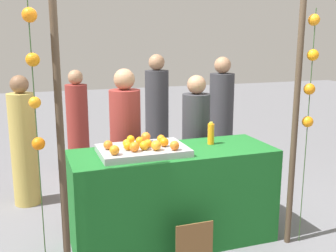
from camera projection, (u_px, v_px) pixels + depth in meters
ground_plane at (173, 240)px, 3.96m from camera, size 24.00×24.00×0.00m
stall_counter at (173, 196)px, 3.86m from camera, size 1.91×0.70×0.91m
orange_tray at (143, 150)px, 3.65m from camera, size 0.78×0.52×0.06m
orange_0 at (131, 139)px, 3.77m from camera, size 0.08×0.08×0.08m
orange_1 at (114, 150)px, 3.39m from camera, size 0.08×0.08×0.08m
orange_2 at (108, 145)px, 3.56m from camera, size 0.08×0.08×0.08m
orange_3 at (144, 146)px, 3.54m from camera, size 0.08×0.08×0.08m
orange_4 at (134, 147)px, 3.49m from camera, size 0.09×0.09×0.09m
orange_5 at (127, 143)px, 3.63m from camera, size 0.07×0.07×0.07m
orange_6 at (164, 142)px, 3.66m from camera, size 0.08×0.08×0.08m
orange_7 at (148, 144)px, 3.62m from camera, size 0.07×0.07×0.07m
orange_8 at (161, 139)px, 3.78m from camera, size 0.08×0.08×0.08m
orange_9 at (156, 145)px, 3.53m from camera, size 0.09×0.09×0.09m
orange_10 at (128, 146)px, 3.54m from camera, size 0.08×0.08×0.08m
orange_11 at (175, 146)px, 3.54m from camera, size 0.08×0.08×0.08m
orange_12 at (146, 137)px, 3.84m from camera, size 0.09×0.09×0.09m
orange_13 at (140, 141)px, 3.71m from camera, size 0.08×0.08×0.08m
juice_bottle at (211, 134)px, 3.96m from camera, size 0.06×0.06×0.22m
chalkboard_sign at (194, 248)px, 3.40m from camera, size 0.33×0.03×0.45m
vendor_left at (126, 151)px, 4.32m from camera, size 0.33×0.33×1.63m
vendor_right at (196, 148)px, 4.58m from camera, size 0.31×0.31×1.54m
crowd_person_0 at (24, 146)px, 4.69m from camera, size 0.31×0.31×1.53m
crowd_person_1 at (221, 122)px, 5.67m from camera, size 0.34×0.34×1.68m
crowd_person_2 at (78, 127)px, 5.68m from camera, size 0.30×0.30×1.51m
crowd_person_3 at (157, 117)px, 5.95m from camera, size 0.34×0.34×1.71m
canopy_post_left at (61, 144)px, 3.01m from camera, size 0.06×0.06×2.32m
canopy_post_right at (295, 125)px, 3.68m from camera, size 0.06×0.06×2.32m
garland_strand_left at (34, 79)px, 2.84m from camera, size 0.10×0.11×2.19m
garland_strand_right at (311, 74)px, 3.60m from camera, size 0.12×0.11×2.19m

